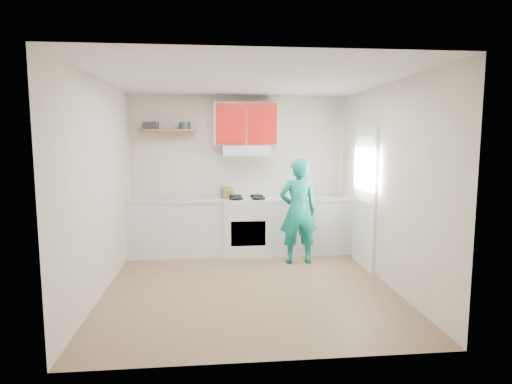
{
  "coord_description": "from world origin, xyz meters",
  "views": [
    {
      "loc": [
        -0.44,
        -5.29,
        1.89
      ],
      "look_at": [
        0.15,
        0.55,
        1.15
      ],
      "focal_mm": 29.88,
      "sensor_mm": 36.0,
      "label": 1
    }
  ],
  "objects": [
    {
      "name": "door",
      "position": [
        1.78,
        0.7,
        1.02
      ],
      "size": [
        0.05,
        0.85,
        2.05
      ],
      "primitive_type": "cube",
      "color": "white",
      "rests_on": "floor"
    },
    {
      "name": "stove",
      "position": [
        0.1,
        1.57,
        0.46
      ],
      "size": [
        0.76,
        0.65,
        0.92
      ],
      "primitive_type": "cube",
      "color": "white",
      "rests_on": "floor"
    },
    {
      "name": "back_wall",
      "position": [
        0.0,
        1.9,
        1.3
      ],
      "size": [
        3.6,
        0.04,
        2.6
      ],
      "primitive_type": "cube",
      "color": "beige",
      "rests_on": "floor"
    },
    {
      "name": "person",
      "position": [
        0.83,
        0.95,
        0.8
      ],
      "size": [
        0.59,
        0.39,
        1.59
      ],
      "primitive_type": "imported",
      "rotation": [
        0.0,
        0.0,
        3.16
      ],
      "color": "#0E8074",
      "rests_on": "floor"
    },
    {
      "name": "counter_right",
      "position": [
        1.14,
        1.6,
        0.45
      ],
      "size": [
        1.32,
        0.6,
        0.9
      ],
      "primitive_type": "cube",
      "color": "silver",
      "rests_on": "floor"
    },
    {
      "name": "tin",
      "position": [
        -0.89,
        1.74,
        2.09
      ],
      "size": [
        0.22,
        0.22,
        0.11
      ],
      "primitive_type": "cylinder",
      "rotation": [
        0.0,
        0.0,
        -0.3
      ],
      "color": "#333D4C",
      "rests_on": "shelf"
    },
    {
      "name": "books",
      "position": [
        -1.43,
        1.76,
        2.1
      ],
      "size": [
        0.24,
        0.18,
        0.12
      ],
      "primitive_type": "cube",
      "rotation": [
        0.0,
        0.0,
        -0.09
      ],
      "color": "#383134",
      "rests_on": "shelf"
    },
    {
      "name": "floor",
      "position": [
        0.0,
        0.0,
        0.0
      ],
      "size": [
        3.8,
        3.8,
        0.0
      ],
      "primitive_type": "plane",
      "color": "brown",
      "rests_on": "ground"
    },
    {
      "name": "cutting_board",
      "position": [
        0.73,
        1.52,
        0.91
      ],
      "size": [
        0.3,
        0.24,
        0.02
      ],
      "primitive_type": "cube",
      "rotation": [
        0.0,
        0.0,
        0.15
      ],
      "color": "olive",
      "rests_on": "counter_right"
    },
    {
      "name": "left_wall",
      "position": [
        -1.8,
        0.0,
        1.3
      ],
      "size": [
        0.04,
        3.8,
        2.6
      ],
      "primitive_type": "cube",
      "color": "beige",
      "rests_on": "floor"
    },
    {
      "name": "shelf",
      "position": [
        -1.15,
        1.75,
        2.02
      ],
      "size": [
        0.9,
        0.3,
        0.04
      ],
      "primitive_type": "cube",
      "color": "brown",
      "rests_on": "back_wall"
    },
    {
      "name": "kettle",
      "position": [
        -0.21,
        1.83,
        1.01
      ],
      "size": [
        0.21,
        0.21,
        0.18
      ],
      "primitive_type": "ellipsoid",
      "rotation": [
        0.0,
        0.0,
        -0.01
      ],
      "color": "olive",
      "rests_on": "stove"
    },
    {
      "name": "silicone_mat",
      "position": [
        1.38,
        1.55,
        0.9
      ],
      "size": [
        0.33,
        0.27,
        0.01
      ],
      "primitive_type": "cube",
      "rotation": [
        0.0,
        0.0,
        -0.01
      ],
      "color": "red",
      "rests_on": "counter_right"
    },
    {
      "name": "door_glass",
      "position": [
        1.75,
        0.7,
        1.45
      ],
      "size": [
        0.01,
        0.55,
        0.95
      ],
      "primitive_type": "cube",
      "color": "white",
      "rests_on": "door"
    },
    {
      "name": "ceiling",
      "position": [
        0.0,
        0.0,
        2.6
      ],
      "size": [
        3.6,
        3.8,
        0.04
      ],
      "primitive_type": "cube",
      "color": "white",
      "rests_on": "floor"
    },
    {
      "name": "counter_left",
      "position": [
        -1.04,
        1.6,
        0.45
      ],
      "size": [
        1.52,
        0.6,
        0.9
      ],
      "primitive_type": "cube",
      "color": "silver",
      "rests_on": "floor"
    },
    {
      "name": "front_wall",
      "position": [
        0.0,
        -1.9,
        1.3
      ],
      "size": [
        3.6,
        0.04,
        2.6
      ],
      "primitive_type": "cube",
      "color": "beige",
      "rests_on": "floor"
    },
    {
      "name": "upper_cabinets",
      "position": [
        0.1,
        1.73,
        2.12
      ],
      "size": [
        1.02,
        0.33,
        0.7
      ],
      "primitive_type": "cube",
      "color": "#AE150F",
      "rests_on": "back_wall"
    },
    {
      "name": "right_wall",
      "position": [
        1.8,
        0.0,
        1.3
      ],
      "size": [
        0.04,
        3.8,
        2.6
      ],
      "primitive_type": "cube",
      "color": "beige",
      "rests_on": "floor"
    },
    {
      "name": "crock",
      "position": [
        -0.25,
        1.56,
        0.98
      ],
      "size": [
        0.15,
        0.15,
        0.17
      ],
      "primitive_type": "cylinder",
      "rotation": [
        0.0,
        0.0,
        -0.11
      ],
      "color": "brown",
      "rests_on": "counter_left"
    },
    {
      "name": "range_hood",
      "position": [
        0.1,
        1.68,
        1.7
      ],
      "size": [
        0.76,
        0.44,
        0.15
      ],
      "primitive_type": "cube",
      "color": "silver",
      "rests_on": "back_wall"
    }
  ]
}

